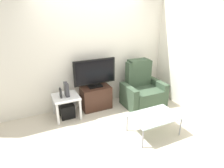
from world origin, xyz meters
TOP-DOWN VIEW (x-y plane):
  - ground_plane at (0.00, 0.00)m, footprint 6.40×6.40m
  - wall_back at (0.00, 1.13)m, footprint 6.40×0.06m
  - wall_side at (1.88, 0.00)m, footprint 0.06×4.48m
  - tv_stand at (-0.07, 0.86)m, footprint 0.68×0.41m
  - television at (-0.07, 0.88)m, footprint 0.98×0.20m
  - recliner_armchair at (1.04, 0.58)m, footprint 0.98×0.78m
  - side_table at (-0.79, 0.75)m, footprint 0.54×0.54m
  - subwoofer_box at (-0.79, 0.75)m, footprint 0.30×0.30m
  - book_upright at (-0.89, 0.73)m, footprint 0.03×0.11m
  - game_console at (-0.75, 0.76)m, footprint 0.07×0.20m
  - coffee_table at (0.55, -0.55)m, footprint 0.90×0.60m
  - cell_phone at (0.50, -0.54)m, footprint 0.14×0.16m

SIDE VIEW (x-z plane):
  - ground_plane at x=0.00m, z-range 0.00..0.00m
  - subwoofer_box at x=-0.79m, z-range 0.00..0.30m
  - tv_stand at x=-0.07m, z-range 0.00..0.54m
  - coffee_table at x=0.55m, z-range 0.17..0.55m
  - recliner_armchair at x=1.04m, z-range -0.17..0.91m
  - cell_phone at x=0.50m, z-range 0.38..0.39m
  - side_table at x=-0.79m, z-range 0.17..0.67m
  - book_upright at x=-0.89m, z-range 0.50..0.70m
  - game_console at x=-0.75m, z-range 0.50..0.79m
  - television at x=-0.07m, z-range 0.55..1.21m
  - wall_back at x=0.00m, z-range 0.00..2.60m
  - wall_side at x=1.88m, z-range 0.00..2.60m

